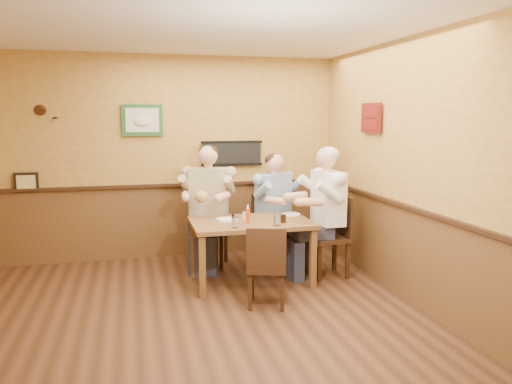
# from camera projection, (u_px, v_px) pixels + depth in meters

# --- Properties ---
(room) EXTENTS (5.02, 5.03, 2.81)m
(room) POSITION_uv_depth(u_px,v_px,m) (186.00, 147.00, 4.64)
(room) COLOR #371E10
(room) RESTS_ON ground
(dining_table) EXTENTS (1.40, 0.90, 0.75)m
(dining_table) POSITION_uv_depth(u_px,v_px,m) (251.00, 228.00, 5.90)
(dining_table) COLOR brown
(dining_table) RESTS_ON ground
(chair_back_left) EXTENTS (0.59, 0.59, 1.01)m
(chair_back_left) POSITION_uv_depth(u_px,v_px,m) (209.00, 228.00, 6.59)
(chair_back_left) COLOR #362011
(chair_back_left) RESTS_ON ground
(chair_back_right) EXTENTS (0.56, 0.56, 0.93)m
(chair_back_right) POSITION_uv_depth(u_px,v_px,m) (273.00, 228.00, 6.78)
(chair_back_right) COLOR #362011
(chair_back_right) RESTS_ON ground
(chair_right_end) EXTENTS (0.48, 0.48, 1.01)m
(chair_right_end) POSITION_uv_depth(u_px,v_px,m) (327.00, 236.00, 6.16)
(chair_right_end) COLOR #362011
(chair_right_end) RESTS_ON ground
(chair_near_side) EXTENTS (0.50, 0.50, 0.87)m
(chair_near_side) POSITION_uv_depth(u_px,v_px,m) (267.00, 265.00, 5.19)
(chair_near_side) COLOR #362011
(chair_near_side) RESTS_ON ground
(diner_tan_shirt) EXTENTS (0.85, 0.85, 1.44)m
(diner_tan_shirt) POSITION_uv_depth(u_px,v_px,m) (209.00, 212.00, 6.56)
(diner_tan_shirt) COLOR tan
(diner_tan_shirt) RESTS_ON ground
(diner_blue_polo) EXTENTS (0.80, 0.80, 1.33)m
(diner_blue_polo) POSITION_uv_depth(u_px,v_px,m) (273.00, 214.00, 6.75)
(diner_blue_polo) COLOR #7F98BF
(diner_blue_polo) RESTS_ON ground
(diner_white_elder) EXTENTS (0.69, 0.69, 1.44)m
(diner_white_elder) POSITION_uv_depth(u_px,v_px,m) (328.00, 219.00, 6.13)
(diner_white_elder) COLOR white
(diner_white_elder) RESTS_ON ground
(water_glass_left) EXTENTS (0.10, 0.10, 0.12)m
(water_glass_left) POSITION_uv_depth(u_px,v_px,m) (236.00, 223.00, 5.51)
(water_glass_left) COLOR white
(water_glass_left) RESTS_ON dining_table
(water_glass_mid) EXTENTS (0.11, 0.11, 0.12)m
(water_glass_mid) POSITION_uv_depth(u_px,v_px,m) (277.00, 220.00, 5.62)
(water_glass_mid) COLOR white
(water_glass_mid) RESTS_ON dining_table
(cola_tumbler) EXTENTS (0.09, 0.09, 0.10)m
(cola_tumbler) POSITION_uv_depth(u_px,v_px,m) (283.00, 218.00, 5.78)
(cola_tumbler) COLOR black
(cola_tumbler) RESTS_ON dining_table
(hot_sauce_bottle) EXTENTS (0.05, 0.05, 0.19)m
(hot_sauce_bottle) POSITION_uv_depth(u_px,v_px,m) (248.00, 215.00, 5.76)
(hot_sauce_bottle) COLOR #BD3714
(hot_sauce_bottle) RESTS_ON dining_table
(salt_shaker) EXTENTS (0.05, 0.05, 0.10)m
(salt_shaker) POSITION_uv_depth(u_px,v_px,m) (244.00, 216.00, 5.91)
(salt_shaker) COLOR silver
(salt_shaker) RESTS_ON dining_table
(pepper_shaker) EXTENTS (0.04, 0.04, 0.08)m
(pepper_shaker) POSITION_uv_depth(u_px,v_px,m) (233.00, 218.00, 5.84)
(pepper_shaker) COLOR black
(pepper_shaker) RESTS_ON dining_table
(plate_far_left) EXTENTS (0.32, 0.32, 0.02)m
(plate_far_left) POSITION_uv_depth(u_px,v_px,m) (227.00, 219.00, 5.93)
(plate_far_left) COLOR silver
(plate_far_left) RESTS_ON dining_table
(plate_far_right) EXTENTS (0.28, 0.28, 0.02)m
(plate_far_right) POSITION_uv_depth(u_px,v_px,m) (291.00, 214.00, 6.24)
(plate_far_right) COLOR white
(plate_far_right) RESTS_ON dining_table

